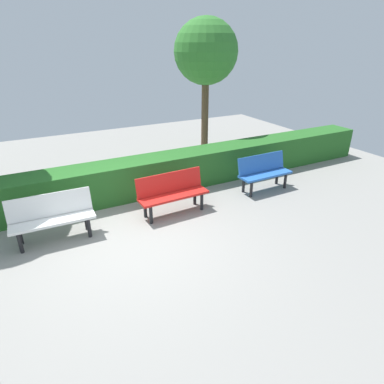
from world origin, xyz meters
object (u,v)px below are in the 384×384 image
object	(u,v)px
bench_red	(172,192)
bench_blue	(264,171)
bench_white	(52,216)
tree_near	(206,53)

from	to	relation	value
bench_red	bench_blue	bearing A→B (deg)	179.23
bench_white	bench_blue	bearing A→B (deg)	-178.44
bench_blue	bench_red	bearing A→B (deg)	0.48
bench_blue	bench_red	world-z (taller)	bench_red
bench_white	tree_near	bearing A→B (deg)	-145.18
bench_red	bench_white	xyz separation A→B (m)	(2.37, -0.06, -0.00)
tree_near	bench_blue	bearing A→B (deg)	85.75
bench_blue	bench_red	distance (m)	2.49
bench_white	tree_near	distance (m)	6.62
bench_blue	bench_red	xyz separation A→B (m)	(2.49, 0.06, 0.00)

